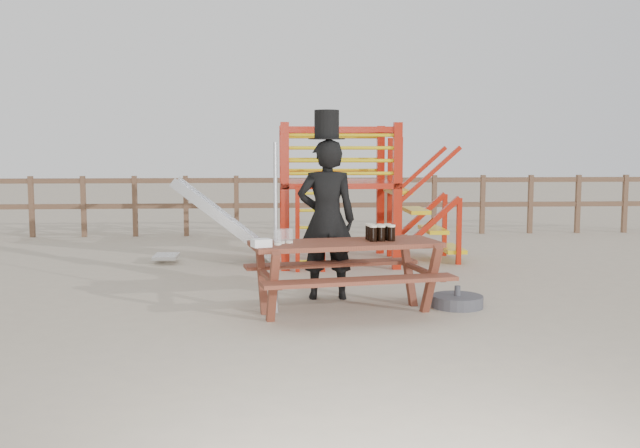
{
  "coord_description": "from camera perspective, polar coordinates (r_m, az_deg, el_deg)",
  "views": [
    {
      "loc": [
        -0.76,
        -7.25,
        1.72
      ],
      "look_at": [
        -0.23,
        0.8,
        0.87
      ],
      "focal_mm": 40.0,
      "sensor_mm": 36.0,
      "label": 1
    }
  ],
  "objects": [
    {
      "name": "ground",
      "position": [
        7.49,
        2.21,
        -7.29
      ],
      "size": [
        60.0,
        60.0,
        0.0
      ],
      "primitive_type": "plane",
      "color": "tan",
      "rests_on": "ground"
    },
    {
      "name": "back_fence",
      "position": [
        14.3,
        -0.69,
        2.05
      ],
      "size": [
        15.09,
        0.09,
        1.2
      ],
      "color": "brown",
      "rests_on": "ground"
    },
    {
      "name": "playground_fort",
      "position": [
        10.89,
        0.93,
        2.58
      ],
      "size": [
        4.71,
        1.84,
        2.1
      ],
      "color": "#AA1C0B",
      "rests_on": "ground"
    },
    {
      "name": "picnic_table",
      "position": [
        7.49,
        2.04,
        -3.55
      ],
      "size": [
        2.17,
        1.69,
        0.76
      ],
      "rotation": [
        0.0,
        0.0,
        0.19
      ],
      "color": "brown",
      "rests_on": "ground"
    },
    {
      "name": "man_with_hat",
      "position": [
        8.16,
        0.53,
        0.71
      ],
      "size": [
        0.67,
        0.44,
        2.16
      ],
      "rotation": [
        0.0,
        0.0,
        3.13
      ],
      "color": "black",
      "rests_on": "ground"
    },
    {
      "name": "metal_pole",
      "position": [
        7.45,
        -3.56,
        -0.36
      ],
      "size": [
        0.04,
        0.04,
        1.8
      ],
      "primitive_type": "cylinder",
      "color": "#B2B2B7",
      "rests_on": "ground"
    },
    {
      "name": "parasol_base",
      "position": [
        7.98,
        10.92,
        -6.08
      ],
      "size": [
        0.56,
        0.56,
        0.24
      ],
      "color": "#3D3D42",
      "rests_on": "ground"
    },
    {
      "name": "paper_bag",
      "position": [
        7.06,
        -4.72,
        -1.52
      ],
      "size": [
        0.22,
        0.19,
        0.08
      ],
      "primitive_type": "cube",
      "rotation": [
        0.0,
        0.0,
        0.36
      ],
      "color": "white",
      "rests_on": "picnic_table"
    },
    {
      "name": "stout_pints",
      "position": [
        7.56,
        4.75,
        -0.67
      ],
      "size": [
        0.3,
        0.25,
        0.17
      ],
      "color": "black",
      "rests_on": "picnic_table"
    },
    {
      "name": "empty_glasses",
      "position": [
        7.28,
        -3.0,
        -1.06
      ],
      "size": [
        0.2,
        0.22,
        0.15
      ],
      "color": "silver",
      "rests_on": "picnic_table"
    }
  ]
}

